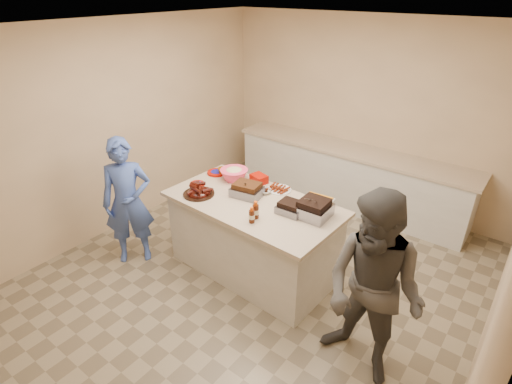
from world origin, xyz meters
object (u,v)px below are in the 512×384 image
Objects in this scene: coleslaw_bowl at (234,180)px; guest_gray at (360,366)px; rib_platter at (199,195)px; plastic_cup at (222,175)px; island at (253,269)px; guest_blue at (137,257)px; roasting_pan at (313,216)px; bbq_bottle_a at (252,222)px; mustard_bottle at (245,189)px; bbq_bottle_b at (256,218)px.

coleslaw_bowl is 2.45m from guest_gray.
rib_platter reaches higher than plastic_cup.
guest_blue is at bearing -149.33° from island.
plastic_cup is 2.64m from guest_gray.
roasting_pan reaches higher than guest_gray.
coleslaw_bowl is 1.00m from bbq_bottle_a.
mustard_bottle reaches higher than guest_gray.
guest_gray is (1.37, -0.26, -0.92)m from bbq_bottle_b.
guest_gray is (0.92, -0.65, -0.92)m from roasting_pan.
bbq_bottle_b is at bearing -36.18° from coleslaw_bowl.
guest_gray is (1.35, -0.17, -0.92)m from bbq_bottle_a.
bbq_bottle_b reaches higher than bbq_bottle_a.
roasting_pan reaches higher than island.
bbq_bottle_a is 0.09m from bbq_bottle_b.
bbq_bottle_b reaches higher than rib_platter.
mustard_bottle is 1.29× the size of plastic_cup.
rib_platter is at bearing -176.31° from guest_gray.
mustard_bottle is at bearing -21.43° from coleslaw_bowl.
island is 6.06× the size of roasting_pan.
coleslaw_bowl is 0.93m from bbq_bottle_b.
coleslaw_bowl reaches higher than rib_platter.
guest_gray is at bearing -10.74° from bbq_bottle_b.
island is at bearing -170.85° from roasting_pan.
roasting_pan is at bearing -25.90° from guest_blue.
roasting_pan is at bearing 40.68° from bbq_bottle_b.
bbq_bottle_a is (0.25, -0.34, 0.92)m from island.
coleslaw_bowl is (-0.52, 0.30, 0.92)m from island.
mustard_bottle is (-0.94, 0.06, 0.00)m from roasting_pan.
island is 1.24× the size of guest_blue.
guest_blue is (-1.98, -0.83, -0.92)m from roasting_pan.
bbq_bottle_a is 1.29× the size of mustard_bottle.
guest_gray is at bearing -7.05° from rib_platter.
bbq_bottle_b is at bearing -141.38° from roasting_pan.
plastic_cup reaches higher than guest_gray.
guest_blue is 2.91m from guest_gray.
roasting_pan is 1.69× the size of bbq_bottle_b.
mustard_bottle is (-0.51, 0.54, 0.00)m from bbq_bottle_a.
coleslaw_bowl reaches higher than island.
plastic_cup is (-0.98, 0.65, 0.00)m from bbq_bottle_a.
bbq_bottle_a reaches higher than rib_platter.
rib_platter is 1.05× the size of coleslaw_bowl.
plastic_cup is 0.07× the size of guest_blue.
mustard_bottle is 0.08× the size of guest_gray.
bbq_bottle_b is at bearing -45.46° from island.
bbq_bottle_b is 0.11× the size of guest_gray.
bbq_bottle_a is 1.18m from plastic_cup.
island reaches higher than guest_blue.
rib_platter is 3.45× the size of plastic_cup.
bbq_bottle_a is at bearing -176.40° from guest_gray.
bbq_bottle_b reaches higher than roasting_pan.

